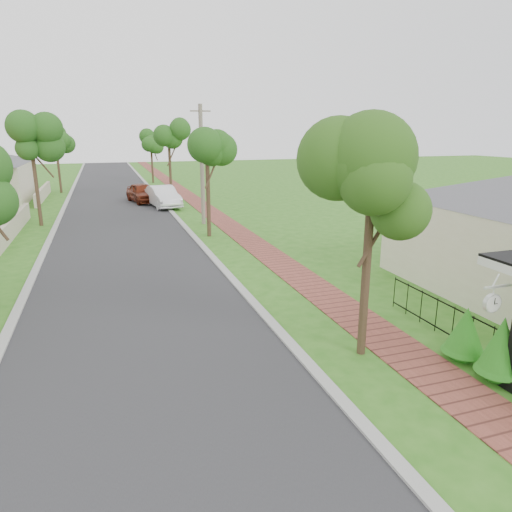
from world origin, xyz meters
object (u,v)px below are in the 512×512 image
parked_car_red (143,193)px  parked_car_white (163,197)px  station_clock (492,302)px  utility_pole (202,165)px  near_tree (371,192)px

parked_car_red → parked_car_white: size_ratio=0.93×
parked_car_red → station_clock: size_ratio=6.19×
parked_car_red → utility_pole: 10.92m
parked_car_white → near_tree: (1.80, -25.13, 3.35)m
station_clock → utility_pole: bearing=96.1°
near_tree → utility_pole: utility_pole is taller
station_clock → parked_car_red: bearing=99.2°
near_tree → utility_pole: (-0.28, 17.91, -0.56)m
parked_car_white → parked_car_red: bearing=104.3°
parked_car_red → parked_car_white: (1.23, -2.96, 0.03)m
parked_car_red → near_tree: near_tree is taller
parked_car_white → station_clock: size_ratio=6.62×
utility_pole → station_clock: utility_pole is taller
utility_pole → station_clock: bearing=-83.9°
parked_car_red → near_tree: bearing=-95.6°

